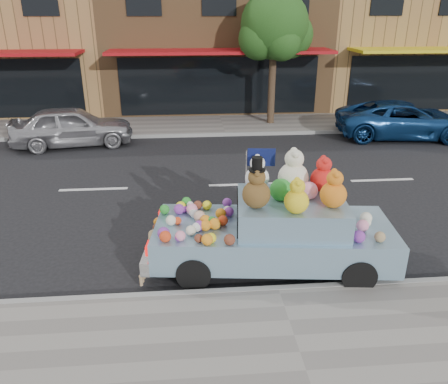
{
  "coord_description": "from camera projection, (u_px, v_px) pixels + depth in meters",
  "views": [
    {
      "loc": [
        -1.44,
        -11.06,
        4.47
      ],
      "look_at": [
        -0.78,
        -3.44,
        1.25
      ],
      "focal_mm": 35.0,
      "sensor_mm": 36.0,
      "label": 1
    }
  ],
  "objects": [
    {
      "name": "far_sidewalk",
      "position": [
        222.0,
        125.0,
        17.95
      ],
      "size": [
        60.0,
        3.0,
        0.12
      ],
      "primitive_type": "cube",
      "color": "gray",
      "rests_on": "ground"
    },
    {
      "name": "near_kerb",
      "position": [
        278.0,
        290.0,
        7.39
      ],
      "size": [
        60.0,
        0.12,
        0.13
      ],
      "primitive_type": "cube",
      "color": "gray",
      "rests_on": "ground"
    },
    {
      "name": "car_silver",
      "position": [
        72.0,
        126.0,
        15.16
      ],
      "size": [
        4.31,
        2.3,
        1.39
      ],
      "primitive_type": "imported",
      "rotation": [
        0.0,
        0.0,
        1.74
      ],
      "color": "#AEADB2",
      "rests_on": "ground"
    },
    {
      "name": "storefront_right",
      "position": [
        407.0,
        26.0,
        22.38
      ],
      "size": [
        10.0,
        9.8,
        7.3
      ],
      "color": "olive",
      "rests_on": "ground"
    },
    {
      "name": "storefront_mid",
      "position": [
        213.0,
        27.0,
        21.59
      ],
      "size": [
        10.0,
        9.8,
        7.3
      ],
      "color": "olive",
      "rests_on": "ground"
    },
    {
      "name": "near_sidewalk",
      "position": [
        300.0,
        355.0,
        6.01
      ],
      "size": [
        60.0,
        3.0,
        0.12
      ],
      "primitive_type": "cube",
      "color": "gray",
      "rests_on": "ground"
    },
    {
      "name": "street_tree",
      "position": [
        275.0,
        31.0,
        16.75
      ],
      "size": [
        3.0,
        2.7,
        5.22
      ],
      "color": "#38281C",
      "rests_on": "ground"
    },
    {
      "name": "car_blue",
      "position": [
        403.0,
        120.0,
        16.17
      ],
      "size": [
        5.04,
        2.77,
        1.34
      ],
      "primitive_type": "imported",
      "rotation": [
        0.0,
        0.0,
        1.45
      ],
      "color": "navy",
      "rests_on": "ground"
    },
    {
      "name": "art_car",
      "position": [
        275.0,
        227.0,
        7.95
      ],
      "size": [
        4.64,
        2.22,
        2.25
      ],
      "rotation": [
        0.0,
        0.0,
        -0.11
      ],
      "color": "black",
      "rests_on": "ground"
    },
    {
      "name": "far_kerb",
      "position": [
        225.0,
        134.0,
        16.57
      ],
      "size": [
        60.0,
        0.12,
        0.13
      ],
      "primitive_type": "cube",
      "color": "gray",
      "rests_on": "ground"
    },
    {
      "name": "storefront_left",
      "position": [
        4.0,
        28.0,
        20.8
      ],
      "size": [
        10.0,
        9.8,
        7.3
      ],
      "color": "olive",
      "rests_on": "ground"
    },
    {
      "name": "ground",
      "position": [
        242.0,
        185.0,
        12.0
      ],
      "size": [
        120.0,
        120.0,
        0.0
      ],
      "primitive_type": "plane",
      "color": "black",
      "rests_on": "ground"
    }
  ]
}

